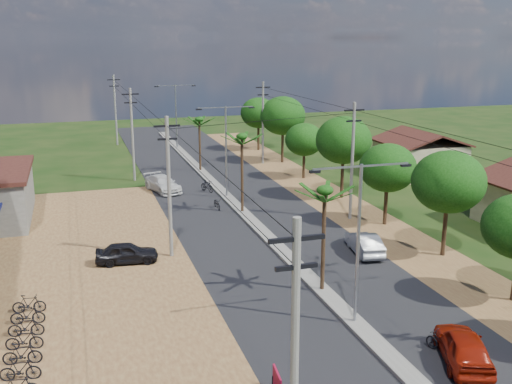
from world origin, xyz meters
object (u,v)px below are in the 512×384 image
car_parked_dark (127,253)px  roadside_sign (277,384)px  car_red_near (463,348)px  car_silver_mid (364,244)px  parked_scooter_row (21,362)px  moto_rider_east (443,345)px  car_white_far (163,184)px

car_parked_dark → roadside_sign: 16.72m
car_red_near → car_silver_mid: 13.61m
roadside_sign → parked_scooter_row: roadside_sign is taller
car_parked_dark → moto_rider_east: car_parked_dark is taller
car_white_far → parked_scooter_row: (-10.25, -28.56, -0.20)m
car_white_far → parked_scooter_row: 30.35m
roadside_sign → car_red_near: bearing=5.4°
car_white_far → roadside_sign: bearing=-107.4°
car_silver_mid → car_white_far: size_ratio=0.86×
car_white_far → moto_rider_east: bearing=-93.5°
car_parked_dark → parked_scooter_row: 12.66m
car_parked_dark → car_white_far: bearing=-10.5°
car_white_far → moto_rider_east: car_white_far is taller
car_silver_mid → car_parked_dark: (-14.83, 2.84, -0.04)m
car_silver_mid → roadside_sign: 17.03m
car_red_near → car_white_far: car_red_near is taller
car_red_near → roadside_sign: (-8.38, 0.10, -0.24)m
car_silver_mid → parked_scooter_row: size_ratio=0.34×
car_parked_dark → parked_scooter_row: (-5.41, -11.45, -0.15)m
parked_scooter_row → car_parked_dark: bearing=64.7°
car_white_far → roadside_sign: size_ratio=3.89×
car_silver_mid → car_white_far: car_white_far is taller
car_parked_dark → roadside_sign: car_parked_dark is taller
car_silver_mid → car_parked_dark: size_ratio=1.10×
car_parked_dark → parked_scooter_row: car_parked_dark is taller
parked_scooter_row → roadside_sign: bearing=-26.1°
car_red_near → car_white_far: (-7.79, 33.39, -0.05)m
car_red_near → moto_rider_east: car_red_near is taller
car_silver_mid → roadside_sign: (-10.60, -13.33, -0.17)m
car_silver_mid → car_white_far: bearing=-54.4°
moto_rider_east → parked_scooter_row: (-17.65, 3.96, 0.02)m
moto_rider_east → roadside_sign: 8.03m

